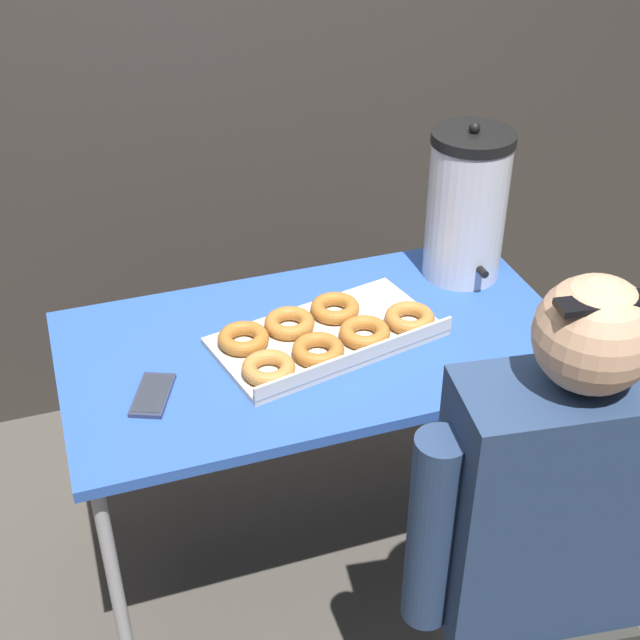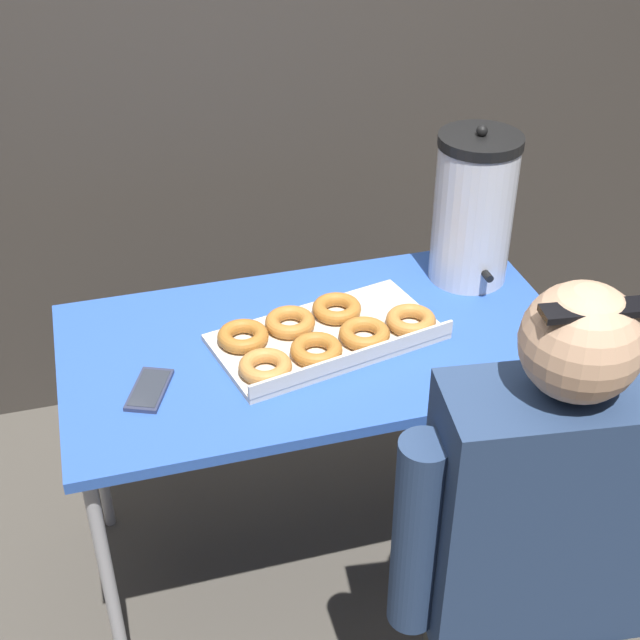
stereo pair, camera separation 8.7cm
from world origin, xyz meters
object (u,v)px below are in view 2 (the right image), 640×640
person_seated (535,569)px  coffee_urn (474,209)px  donut_box (323,335)px  cell_phone (149,390)px

person_seated → coffee_urn: bearing=-96.1°
coffee_urn → person_seated: size_ratio=0.34×
donut_box → person_seated: person_seated is taller
donut_box → coffee_urn: 0.54m
cell_phone → person_seated: person_seated is taller
coffee_urn → cell_phone: 0.96m
coffee_urn → person_seated: (-0.21, -0.85, -0.37)m
cell_phone → person_seated: size_ratio=0.13×
coffee_urn → cell_phone: size_ratio=2.56×
donut_box → person_seated: 0.73m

